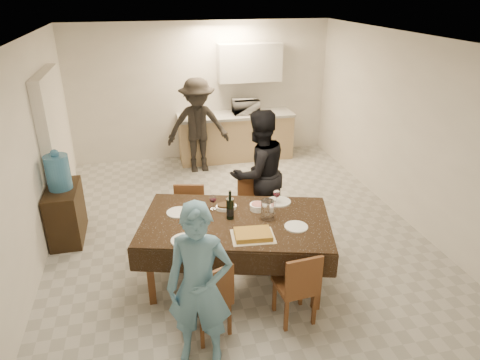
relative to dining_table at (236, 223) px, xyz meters
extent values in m
cube|color=#AEADA9|center=(0.25, 1.14, -0.77)|extent=(5.00, 6.00, 0.02)
cube|color=white|center=(0.25, 1.14, 1.83)|extent=(5.00, 6.00, 0.02)
cube|color=beige|center=(0.25, 4.14, 0.53)|extent=(5.00, 0.02, 2.60)
cube|color=beige|center=(0.25, -1.86, 0.53)|extent=(5.00, 0.02, 2.60)
cube|color=beige|center=(-2.25, 1.14, 0.53)|extent=(0.02, 6.00, 2.60)
cube|color=beige|center=(2.75, 1.14, 0.53)|extent=(0.02, 6.00, 2.60)
cube|color=white|center=(-2.17, 2.34, 0.28)|extent=(0.15, 1.40, 2.10)
cube|color=tan|center=(0.85, 3.82, -0.34)|extent=(2.20, 0.60, 0.86)
cube|color=#A2A29E|center=(0.85, 3.82, 0.12)|extent=(2.24, 0.64, 0.05)
cube|color=silver|center=(1.15, 3.96, 1.08)|extent=(1.20, 0.34, 0.70)
cube|color=black|center=(0.00, 0.00, 0.02)|extent=(2.31, 1.72, 0.04)
cube|color=brown|center=(0.00, 0.00, -0.39)|extent=(0.08, 0.08, 0.76)
cube|color=brown|center=(-0.45, -0.75, -0.36)|extent=(0.50, 0.50, 0.05)
cube|color=brown|center=(-0.45, -0.92, -0.13)|extent=(0.37, 0.18, 0.41)
cube|color=brown|center=(0.45, -0.75, -0.36)|extent=(0.41, 0.41, 0.05)
cube|color=brown|center=(0.45, -0.92, -0.14)|extent=(0.38, 0.07, 0.41)
cube|color=brown|center=(-0.45, 0.75, -0.35)|extent=(0.47, 0.47, 0.05)
cube|color=brown|center=(-0.45, 0.57, -0.12)|extent=(0.39, 0.12, 0.42)
cube|color=brown|center=(0.45, 0.75, -0.32)|extent=(0.43, 0.43, 0.05)
cube|color=brown|center=(0.45, 0.56, -0.06)|extent=(0.42, 0.05, 0.45)
cube|color=black|center=(-2.03, 1.43, -0.40)|extent=(0.40, 0.81, 0.75)
cylinder|color=#4388BC|center=(-2.03, 1.43, 0.20)|extent=(0.30, 0.30, 0.46)
cylinder|color=white|center=(0.35, -0.05, 0.15)|extent=(0.14, 0.14, 0.22)
cube|color=gold|center=(0.10, -0.38, 0.06)|extent=(0.47, 0.37, 0.06)
cylinder|color=white|center=(0.30, 0.18, 0.07)|extent=(0.18, 0.18, 0.07)
cylinder|color=white|center=(-0.05, 0.28, 0.06)|extent=(0.22, 0.22, 0.04)
cylinder|color=white|center=(-0.60, -0.30, 0.05)|extent=(0.27, 0.27, 0.02)
cylinder|color=white|center=(0.60, -0.30, 0.04)|extent=(0.25, 0.25, 0.01)
cylinder|color=white|center=(-0.60, 0.30, 0.05)|extent=(0.27, 0.27, 0.02)
cylinder|color=white|center=(0.60, 0.30, 0.05)|extent=(0.28, 0.28, 0.02)
imported|color=silver|center=(1.05, 3.82, 0.28)|extent=(0.49, 0.33, 0.27)
imported|color=#5E93B2|center=(-0.55, -1.05, 0.03)|extent=(0.67, 0.54, 1.59)
imported|color=black|center=(0.55, 1.05, 0.10)|extent=(1.02, 0.90, 1.74)
imported|color=black|center=(0.05, 3.37, 0.09)|extent=(1.11, 0.64, 1.72)
camera|label=1|loc=(-0.88, -4.03, 2.40)|focal=32.00mm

